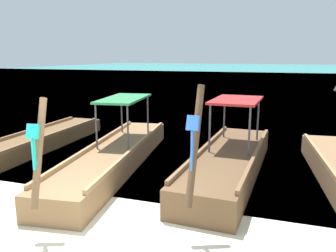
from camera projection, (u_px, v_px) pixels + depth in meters
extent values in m
plane|color=beige|center=(93.00, 245.00, 5.51)|extent=(120.00, 120.00, 0.00)
plane|color=teal|center=(267.00, 72.00, 62.93)|extent=(120.00, 120.00, 0.00)
cube|color=brown|center=(31.00, 145.00, 10.82)|extent=(1.33, 6.99, 0.46)
cube|color=brown|center=(16.00, 135.00, 10.92)|extent=(0.23, 6.41, 0.10)
cube|color=brown|center=(45.00, 137.00, 10.61)|extent=(0.23, 6.41, 0.10)
cube|color=olive|center=(115.00, 157.00, 9.32)|extent=(2.12, 7.04, 0.55)
cube|color=#AF7F52|center=(95.00, 145.00, 9.36)|extent=(0.88, 6.34, 0.10)
cube|color=#AF7F52|center=(136.00, 147.00, 9.14)|extent=(0.88, 6.34, 0.10)
cylinder|color=brown|center=(39.00, 152.00, 5.64)|extent=(0.20, 0.66, 1.80)
cube|color=#1ECCBC|center=(33.00, 131.00, 5.45)|extent=(0.21, 0.15, 0.25)
cube|color=#1ECCBC|center=(34.00, 154.00, 5.51)|extent=(0.04, 0.08, 0.52)
cylinder|color=#4C4C51|center=(96.00, 127.00, 9.06)|extent=(0.06, 0.06, 1.20)
cylinder|color=#4C4C51|center=(128.00, 128.00, 8.89)|extent=(0.06, 0.06, 1.20)
cylinder|color=#4C4C51|center=(122.00, 114.00, 11.06)|extent=(0.06, 0.06, 1.20)
cylinder|color=#4C4C51|center=(148.00, 115.00, 10.89)|extent=(0.06, 0.06, 1.20)
cube|color=#2D844C|center=(124.00, 99.00, 9.84)|extent=(1.34, 2.40, 0.06)
cube|color=brown|center=(229.00, 164.00, 8.65)|extent=(1.66, 5.87, 0.61)
cube|color=brown|center=(204.00, 148.00, 8.81)|extent=(0.33, 5.34, 0.10)
cube|color=brown|center=(256.00, 153.00, 8.35)|extent=(0.33, 5.34, 0.10)
cylinder|color=brown|center=(195.00, 145.00, 5.58)|extent=(0.15, 0.76, 1.95)
cube|color=blue|center=(193.00, 123.00, 5.38)|extent=(0.21, 0.14, 0.25)
cube|color=blue|center=(192.00, 152.00, 5.46)|extent=(0.03, 0.08, 0.70)
cylinder|color=#4C4C51|center=(210.00, 129.00, 8.50)|extent=(0.05, 0.05, 1.21)
cylinder|color=#4C4C51|center=(249.00, 132.00, 8.16)|extent=(0.05, 0.05, 1.21)
cylinder|color=#4C4C51|center=(224.00, 117.00, 10.10)|extent=(0.05, 0.05, 1.21)
cylinder|color=#4C4C51|center=(258.00, 119.00, 9.75)|extent=(0.05, 0.05, 1.21)
cube|color=#AD2323|center=(236.00, 100.00, 9.00)|extent=(1.27, 2.00, 0.06)
cube|color=#AF7F52|center=(328.00, 167.00, 7.54)|extent=(0.70, 6.21, 0.10)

